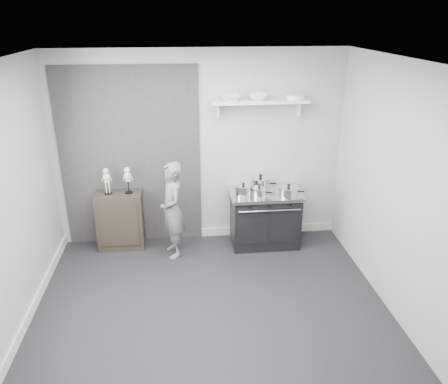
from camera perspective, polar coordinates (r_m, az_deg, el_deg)
The scene contains 15 objects.
ground at distance 5.09m, azimuth -1.69°, elevation -15.19°, with size 4.00×4.00×0.00m, color black.
room_shell at distance 4.43m, azimuth -3.23°, elevation 3.02°, with size 4.02×3.62×2.71m.
wall_shelf at distance 5.91m, azimuth 4.68°, elevation 11.61°, with size 1.30×0.26×0.24m.
stove at distance 6.24m, azimuth 5.35°, elevation -3.41°, with size 0.99×0.62×0.79m.
side_cabinet at distance 6.31m, azimuth -13.35°, elevation -3.58°, with size 0.63×0.37×0.82m, color black.
child at distance 5.86m, azimuth -6.75°, elevation -2.37°, with size 0.49×0.32×1.33m, color slate.
pot_front_left at distance 5.93m, azimuth 2.55°, elevation 0.22°, with size 0.32×0.23×0.19m.
pot_back_left at distance 6.15m, azimuth 4.77°, elevation 1.14°, with size 0.36×0.28×0.23m.
pot_front_right at distance 5.97m, azimuth 8.41°, elevation 0.06°, with size 0.35×0.27×0.18m.
pot_front_center at distance 5.91m, azimuth 4.63°, elevation -0.05°, with size 0.27×0.19×0.16m.
skeleton_full at distance 6.09m, azimuth -15.07°, elevation 1.64°, with size 0.12×0.08×0.42m, color beige, non-canonical shape.
skeleton_torso at distance 6.05m, azimuth -12.46°, elevation 1.78°, with size 0.12×0.08×0.43m, color beige, non-canonical shape.
bowl_large at distance 5.83m, azimuth 0.89°, elevation 12.21°, with size 0.29×0.29×0.07m, color white.
bowl_small at distance 5.89m, azimuth 4.51°, elevation 12.29°, with size 0.26×0.26×0.08m, color white.
plate_stack at distance 6.00m, azimuth 9.31°, elevation 12.15°, with size 0.25×0.25×0.06m, color white.
Camera 1 is at (-0.28, -4.03, 3.10)m, focal length 35.00 mm.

